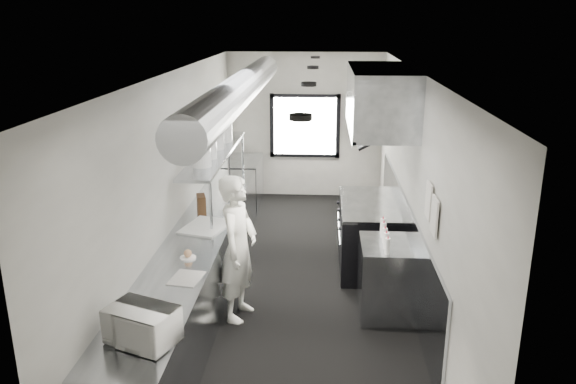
# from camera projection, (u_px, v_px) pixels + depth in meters

# --- Properties ---
(floor) EXTENTS (3.00, 8.00, 0.01)m
(floor) POSITION_uv_depth(u_px,v_px,m) (294.00, 284.00, 7.63)
(floor) COLOR black
(floor) RESTS_ON ground
(ceiling) EXTENTS (3.00, 8.00, 0.01)m
(ceiling) POSITION_uv_depth(u_px,v_px,m) (294.00, 72.00, 6.80)
(ceiling) COLOR beige
(ceiling) RESTS_ON wall_back
(wall_back) EXTENTS (3.00, 0.02, 2.80)m
(wall_back) POSITION_uv_depth(u_px,v_px,m) (305.00, 126.00, 11.02)
(wall_back) COLOR beige
(wall_back) RESTS_ON floor
(wall_front) EXTENTS (3.00, 0.02, 2.80)m
(wall_front) POSITION_uv_depth(u_px,v_px,m) (259.00, 372.00, 3.40)
(wall_front) COLOR beige
(wall_front) RESTS_ON floor
(wall_left) EXTENTS (0.02, 8.00, 2.80)m
(wall_left) POSITION_uv_depth(u_px,v_px,m) (178.00, 182.00, 7.30)
(wall_left) COLOR beige
(wall_left) RESTS_ON floor
(wall_right) EXTENTS (0.02, 8.00, 2.80)m
(wall_right) POSITION_uv_depth(u_px,v_px,m) (413.00, 186.00, 7.12)
(wall_right) COLOR beige
(wall_right) RESTS_ON floor
(wall_cladding) EXTENTS (0.03, 5.50, 1.10)m
(wall_cladding) POSITION_uv_depth(u_px,v_px,m) (404.00, 240.00, 7.66)
(wall_cladding) COLOR gray
(wall_cladding) RESTS_ON wall_right
(hvac_duct) EXTENTS (0.40, 6.40, 0.40)m
(hvac_duct) POSITION_uv_depth(u_px,v_px,m) (242.00, 88.00, 7.29)
(hvac_duct) COLOR #93969B
(hvac_duct) RESTS_ON ceiling
(service_window) EXTENTS (1.36, 0.05, 1.25)m
(service_window) POSITION_uv_depth(u_px,v_px,m) (305.00, 126.00, 10.99)
(service_window) COLOR white
(service_window) RESTS_ON wall_back
(exhaust_hood) EXTENTS (0.81, 2.20, 0.88)m
(exhaust_hood) POSITION_uv_depth(u_px,v_px,m) (380.00, 99.00, 7.52)
(exhaust_hood) COLOR gray
(exhaust_hood) RESTS_ON ceiling
(prep_counter) EXTENTS (0.70, 6.00, 0.90)m
(prep_counter) POSITION_uv_depth(u_px,v_px,m) (200.00, 267.00, 7.09)
(prep_counter) COLOR gray
(prep_counter) RESTS_ON floor
(pass_shelf) EXTENTS (0.45, 3.00, 0.68)m
(pass_shelf) POSITION_uv_depth(u_px,v_px,m) (215.00, 154.00, 8.20)
(pass_shelf) COLOR gray
(pass_shelf) RESTS_ON prep_counter
(range) EXTENTS (0.88, 1.60, 0.94)m
(range) POSITION_uv_depth(u_px,v_px,m) (369.00, 234.00, 8.09)
(range) COLOR black
(range) RESTS_ON floor
(bottle_station) EXTENTS (0.65, 0.80, 0.90)m
(bottle_station) POSITION_uv_depth(u_px,v_px,m) (387.00, 279.00, 6.76)
(bottle_station) COLOR gray
(bottle_station) RESTS_ON floor
(far_work_table) EXTENTS (0.70, 1.20, 0.90)m
(far_work_table) POSITION_uv_depth(u_px,v_px,m) (242.00, 183.00, 10.61)
(far_work_table) COLOR gray
(far_work_table) RESTS_ON floor
(notice_sheet_a) EXTENTS (0.02, 0.28, 0.38)m
(notice_sheet_a) POSITION_uv_depth(u_px,v_px,m) (429.00, 201.00, 5.92)
(notice_sheet_a) COLOR silver
(notice_sheet_a) RESTS_ON wall_right
(notice_sheet_b) EXTENTS (0.02, 0.28, 0.38)m
(notice_sheet_b) POSITION_uv_depth(u_px,v_px,m) (434.00, 216.00, 5.60)
(notice_sheet_b) COLOR silver
(notice_sheet_b) RESTS_ON wall_right
(line_cook) EXTENTS (0.55, 0.71, 1.74)m
(line_cook) POSITION_uv_depth(u_px,v_px,m) (238.00, 248.00, 6.57)
(line_cook) COLOR white
(line_cook) RESTS_ON floor
(microwave) EXTENTS (0.61, 0.54, 0.30)m
(microwave) POSITION_uv_depth(u_px,v_px,m) (142.00, 325.00, 4.59)
(microwave) COLOR silver
(microwave) RESTS_ON prep_counter
(deli_tub_a) EXTENTS (0.15, 0.15, 0.09)m
(deli_tub_a) POSITION_uv_depth(u_px,v_px,m) (129.00, 307.00, 5.08)
(deli_tub_a) COLOR beige
(deli_tub_a) RESTS_ON prep_counter
(deli_tub_b) EXTENTS (0.18, 0.18, 0.10)m
(deli_tub_b) POSITION_uv_depth(u_px,v_px,m) (124.00, 318.00, 4.90)
(deli_tub_b) COLOR beige
(deli_tub_b) RESTS_ON prep_counter
(newspaper) EXTENTS (0.34, 0.41, 0.01)m
(newspaper) POSITION_uv_depth(u_px,v_px,m) (186.00, 278.00, 5.74)
(newspaper) COLOR silver
(newspaper) RESTS_ON prep_counter
(small_plate) EXTENTS (0.22, 0.22, 0.01)m
(small_plate) POSITION_uv_depth(u_px,v_px,m) (188.00, 258.00, 6.22)
(small_plate) COLOR white
(small_plate) RESTS_ON prep_counter
(pastry) EXTENTS (0.09, 0.09, 0.09)m
(pastry) POSITION_uv_depth(u_px,v_px,m) (188.00, 253.00, 6.21)
(pastry) COLOR tan
(pastry) RESTS_ON small_plate
(cutting_board) EXTENTS (0.64, 0.76, 0.02)m
(cutting_board) POSITION_uv_depth(u_px,v_px,m) (206.00, 227.00, 7.13)
(cutting_board) COLOR silver
(cutting_board) RESTS_ON prep_counter
(knife_block) EXTENTS (0.17, 0.26, 0.26)m
(knife_block) POSITION_uv_depth(u_px,v_px,m) (201.00, 205.00, 7.59)
(knife_block) COLOR #4F2E1C
(knife_block) RESTS_ON prep_counter
(plate_stack_a) EXTENTS (0.27, 0.27, 0.29)m
(plate_stack_a) POSITION_uv_depth(u_px,v_px,m) (201.00, 155.00, 7.34)
(plate_stack_a) COLOR white
(plate_stack_a) RESTS_ON pass_shelf
(plate_stack_b) EXTENTS (0.29, 0.29, 0.28)m
(plate_stack_b) POSITION_uv_depth(u_px,v_px,m) (209.00, 148.00, 7.75)
(plate_stack_b) COLOR white
(plate_stack_b) RESTS_ON pass_shelf
(plate_stack_c) EXTENTS (0.30, 0.30, 0.38)m
(plate_stack_c) POSITION_uv_depth(u_px,v_px,m) (215.00, 136.00, 8.31)
(plate_stack_c) COLOR white
(plate_stack_c) RESTS_ON pass_shelf
(plate_stack_d) EXTENTS (0.31, 0.31, 0.39)m
(plate_stack_d) POSITION_uv_depth(u_px,v_px,m) (224.00, 129.00, 8.78)
(plate_stack_d) COLOR white
(plate_stack_d) RESTS_ON pass_shelf
(squeeze_bottle_a) EXTENTS (0.08, 0.08, 0.19)m
(squeeze_bottle_a) POSITION_uv_depth(u_px,v_px,m) (388.00, 246.00, 6.31)
(squeeze_bottle_a) COLOR silver
(squeeze_bottle_a) RESTS_ON bottle_station
(squeeze_bottle_b) EXTENTS (0.08, 0.08, 0.19)m
(squeeze_bottle_b) POSITION_uv_depth(u_px,v_px,m) (386.00, 241.00, 6.45)
(squeeze_bottle_b) COLOR silver
(squeeze_bottle_b) RESTS_ON bottle_station
(squeeze_bottle_c) EXTENTS (0.07, 0.07, 0.18)m
(squeeze_bottle_c) POSITION_uv_depth(u_px,v_px,m) (385.00, 235.00, 6.63)
(squeeze_bottle_c) COLOR silver
(squeeze_bottle_c) RESTS_ON bottle_station
(squeeze_bottle_d) EXTENTS (0.07, 0.07, 0.19)m
(squeeze_bottle_d) POSITION_uv_depth(u_px,v_px,m) (384.00, 230.00, 6.78)
(squeeze_bottle_d) COLOR silver
(squeeze_bottle_d) RESTS_ON bottle_station
(squeeze_bottle_e) EXTENTS (0.07, 0.07, 0.20)m
(squeeze_bottle_e) POSITION_uv_depth(u_px,v_px,m) (383.00, 226.00, 6.89)
(squeeze_bottle_e) COLOR silver
(squeeze_bottle_e) RESTS_ON bottle_station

